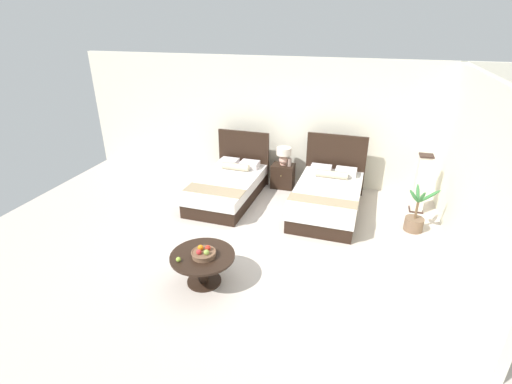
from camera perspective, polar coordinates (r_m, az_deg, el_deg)
ground_plane at (r=6.61m, az=0.11°, el=-7.36°), size 10.05×9.22×0.02m
wall_back at (r=8.59m, az=5.37°, el=10.51°), size 10.05×0.12×2.78m
wall_side_right at (r=6.38m, az=30.36°, el=1.84°), size 0.12×4.82×2.78m
bed_near_window at (r=7.96m, az=-4.19°, el=0.91°), size 1.25×2.17×1.22m
bed_near_corner at (r=7.54m, az=10.76°, el=-0.70°), size 1.32×2.16×1.30m
nightstand at (r=8.51m, az=4.09°, el=2.45°), size 0.50×0.41×0.54m
table_lamp at (r=8.35m, az=4.22°, el=5.76°), size 0.33×0.33×0.39m
vase at (r=8.32m, az=5.11°, el=4.53°), size 0.08×0.08×0.18m
coffee_table at (r=5.52m, az=-8.05°, el=-10.42°), size 0.93×0.93×0.47m
fruit_bowl at (r=5.39m, az=-7.94°, el=-9.16°), size 0.35×0.35×0.15m
loose_apple at (r=5.36m, az=-11.68°, el=-9.98°), size 0.07×0.07×0.07m
floor_lamp_corner at (r=7.97m, az=23.72°, el=1.16°), size 0.26×0.26×1.18m
potted_palm at (r=7.37m, az=22.95°, el=-3.86°), size 0.54×0.49×0.89m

